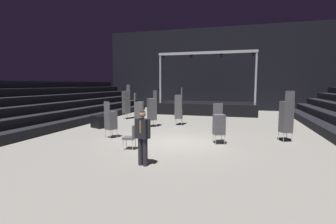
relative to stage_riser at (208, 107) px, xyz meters
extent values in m
cube|color=gray|center=(0.00, -11.03, -0.59)|extent=(22.00, 30.00, 0.10)
cube|color=black|center=(0.00, 3.97, 3.46)|extent=(22.00, 0.30, 8.00)
cube|color=black|center=(-6.88, -10.03, -0.32)|extent=(0.75, 24.00, 0.45)
cube|color=black|center=(-7.62, -10.03, 0.13)|extent=(0.75, 24.00, 0.45)
cube|color=black|center=(-8.38, -10.03, 0.58)|extent=(0.75, 24.00, 0.45)
cube|color=black|center=(-9.12, -10.03, 1.03)|extent=(0.75, 24.00, 0.45)
cube|color=black|center=(-9.88, -10.03, 1.48)|extent=(0.75, 24.00, 0.45)
cube|color=black|center=(-10.62, -10.03, 1.93)|extent=(0.75, 24.00, 0.45)
cube|color=black|center=(0.00, 0.03, -0.07)|extent=(7.99, 3.57, 0.94)
cylinder|color=#9EA0A8|center=(-3.74, -1.51, 2.39)|extent=(0.16, 0.16, 3.99)
cylinder|color=#9EA0A8|center=(3.74, -1.51, 2.39)|extent=(0.16, 0.16, 3.99)
cube|color=#9EA0A8|center=(0.00, -1.51, 4.39)|extent=(7.69, 0.20, 0.20)
cylinder|color=black|center=(-3.49, -1.51, 4.17)|extent=(0.18, 0.18, 0.22)
cylinder|color=black|center=(-1.16, -1.51, 4.17)|extent=(0.18, 0.18, 0.22)
cylinder|color=black|center=(1.16, -1.51, 4.17)|extent=(0.18, 0.18, 0.22)
cylinder|color=black|center=(3.49, -1.51, 4.17)|extent=(0.18, 0.18, 0.22)
cylinder|color=black|center=(-0.04, -14.39, -0.11)|extent=(0.15, 0.15, 0.85)
cylinder|color=black|center=(-0.21, -14.34, -0.11)|extent=(0.15, 0.15, 0.85)
cube|color=silver|center=(-0.14, -14.42, 0.61)|extent=(0.20, 0.14, 0.60)
cube|color=black|center=(-0.13, -14.36, 0.61)|extent=(0.45, 0.32, 0.60)
cube|color=brown|center=(-0.16, -14.48, 0.69)|extent=(0.06, 0.03, 0.39)
cylinder|color=black|center=(0.10, -14.42, 0.63)|extent=(0.12, 0.12, 0.56)
cylinder|color=black|center=(-0.35, -14.30, 0.63)|extent=(0.12, 0.12, 0.56)
sphere|color=#936B4C|center=(-0.13, -14.36, 1.05)|extent=(0.20, 0.20, 0.20)
sphere|color=black|center=(-0.13, -14.36, 1.11)|extent=(0.16, 0.16, 0.16)
cylinder|color=#B2B5BA|center=(-2.25, -9.03, -0.34)|extent=(0.02, 0.02, 0.40)
cylinder|color=#B2B5BA|center=(-2.17, -9.40, -0.34)|extent=(0.02, 0.02, 0.40)
cylinder|color=#B2B5BA|center=(-2.62, -9.12, -0.34)|extent=(0.02, 0.02, 0.40)
cylinder|color=#B2B5BA|center=(-2.54, -9.49, -0.34)|extent=(0.02, 0.02, 0.40)
cube|color=#4C4C51|center=(-2.39, -9.26, -0.10)|extent=(0.53, 0.53, 0.08)
cube|color=#4C4C51|center=(-2.39, -9.26, -0.01)|extent=(0.53, 0.53, 0.08)
cube|color=#4C4C51|center=(-2.39, -9.26, 0.07)|extent=(0.53, 0.53, 0.08)
cube|color=#4C4C51|center=(-2.39, -9.26, 0.16)|extent=(0.53, 0.53, 0.08)
cube|color=#4C4C51|center=(-2.39, -9.26, 0.24)|extent=(0.53, 0.53, 0.08)
cube|color=#4C4C51|center=(-2.39, -9.26, 0.33)|extent=(0.53, 0.53, 0.08)
cube|color=#4C4C51|center=(-2.39, -9.26, 0.41)|extent=(0.53, 0.53, 0.08)
cube|color=#4C4C51|center=(-2.39, -9.26, 0.50)|extent=(0.53, 0.53, 0.08)
cube|color=#4C4C51|center=(-2.39, -9.26, 0.58)|extent=(0.53, 0.53, 0.08)
cube|color=#4C4C51|center=(-2.39, -9.26, 0.67)|extent=(0.53, 0.53, 0.08)
cube|color=#4C4C51|center=(-2.39, -9.26, 0.75)|extent=(0.53, 0.53, 0.08)
cube|color=#4C4C51|center=(-2.39, -9.26, 0.84)|extent=(0.53, 0.53, 0.08)
cube|color=#4C4C51|center=(-2.39, -9.26, 0.92)|extent=(0.53, 0.53, 0.08)
cube|color=#4C4C51|center=(-2.39, -9.26, 1.01)|extent=(0.53, 0.53, 0.08)
cube|color=#4C4C51|center=(-2.58, -9.30, 1.28)|extent=(0.14, 0.41, 0.46)
cylinder|color=#B2B5BA|center=(2.12, -10.94, -0.34)|extent=(0.02, 0.02, 0.40)
cylinder|color=#B2B5BA|center=(1.77, -11.08, -0.34)|extent=(0.02, 0.02, 0.40)
cylinder|color=#B2B5BA|center=(1.97, -10.59, -0.34)|extent=(0.02, 0.02, 0.40)
cylinder|color=#B2B5BA|center=(1.62, -10.73, -0.34)|extent=(0.02, 0.02, 0.40)
cube|color=#4C4C51|center=(1.87, -10.83, -0.10)|extent=(0.58, 0.58, 0.08)
cube|color=#4C4C51|center=(1.87, -10.83, -0.01)|extent=(0.58, 0.58, 0.08)
cube|color=#4C4C51|center=(1.87, -10.83, 0.07)|extent=(0.58, 0.58, 0.08)
cube|color=#4C4C51|center=(1.87, -10.83, 0.16)|extent=(0.58, 0.58, 0.08)
cube|color=#4C4C51|center=(1.87, -10.83, 0.24)|extent=(0.58, 0.58, 0.08)
cube|color=#4C4C51|center=(1.87, -10.83, 0.33)|extent=(0.58, 0.58, 0.08)
cube|color=#4C4C51|center=(1.87, -10.83, 0.41)|extent=(0.58, 0.58, 0.08)
cube|color=#4C4C51|center=(1.87, -10.83, 0.50)|extent=(0.58, 0.58, 0.08)
cube|color=#4C4C51|center=(1.87, -10.83, 0.58)|extent=(0.58, 0.58, 0.08)
cube|color=#4C4C51|center=(1.87, -10.83, 0.67)|extent=(0.58, 0.58, 0.08)
cube|color=#4C4C51|center=(1.80, -10.66, 0.94)|extent=(0.39, 0.20, 0.46)
cylinder|color=#B2B5BA|center=(-3.17, -10.76, -0.34)|extent=(0.02, 0.02, 0.40)
cylinder|color=#B2B5BA|center=(-2.83, -10.93, -0.34)|extent=(0.02, 0.02, 0.40)
cylinder|color=#B2B5BA|center=(-3.34, -11.10, -0.34)|extent=(0.02, 0.02, 0.40)
cylinder|color=#B2B5BA|center=(-3.00, -11.27, -0.34)|extent=(0.02, 0.02, 0.40)
cube|color=#4C4C51|center=(-3.08, -11.01, -0.10)|extent=(0.59, 0.59, 0.08)
cube|color=#4C4C51|center=(-3.08, -11.01, -0.01)|extent=(0.59, 0.59, 0.08)
cube|color=#4C4C51|center=(-3.08, -11.01, 0.07)|extent=(0.59, 0.59, 0.08)
cube|color=#4C4C51|center=(-3.08, -11.01, 0.16)|extent=(0.59, 0.59, 0.08)
cube|color=#4C4C51|center=(-3.08, -11.01, 0.24)|extent=(0.59, 0.59, 0.08)
cube|color=#4C4C51|center=(-3.08, -11.01, 0.33)|extent=(0.59, 0.59, 0.08)
cube|color=#4C4C51|center=(-3.08, -11.01, 0.41)|extent=(0.59, 0.59, 0.08)
cube|color=#4C4C51|center=(-3.08, -11.01, 0.50)|extent=(0.59, 0.59, 0.08)
cube|color=#4C4C51|center=(-3.08, -11.01, 0.58)|extent=(0.59, 0.59, 0.08)
cube|color=#4C4C51|center=(-3.08, -11.01, 0.67)|extent=(0.59, 0.59, 0.08)
cube|color=#4C4C51|center=(-3.17, -11.19, 0.94)|extent=(0.39, 0.22, 0.46)
cylinder|color=#B2B5BA|center=(4.39, -9.45, -0.34)|extent=(0.02, 0.02, 0.40)
cylinder|color=#B2B5BA|center=(4.74, -9.30, -0.34)|extent=(0.02, 0.02, 0.40)
cylinder|color=#B2B5BA|center=(4.54, -9.80, -0.34)|extent=(0.02, 0.02, 0.40)
cylinder|color=#B2B5BA|center=(4.89, -9.65, -0.34)|extent=(0.02, 0.02, 0.40)
cube|color=#4C4C51|center=(4.64, -9.55, -0.10)|extent=(0.58, 0.58, 0.08)
cube|color=#4C4C51|center=(4.64, -9.55, -0.01)|extent=(0.58, 0.58, 0.08)
cube|color=#4C4C51|center=(4.64, -9.55, 0.07)|extent=(0.58, 0.58, 0.08)
cube|color=#4C4C51|center=(4.64, -9.55, 0.16)|extent=(0.58, 0.58, 0.08)
cube|color=#4C4C51|center=(4.64, -9.55, 0.24)|extent=(0.58, 0.58, 0.08)
cube|color=#4C4C51|center=(4.64, -9.55, 0.33)|extent=(0.58, 0.58, 0.08)
cube|color=#4C4C51|center=(4.64, -9.55, 0.41)|extent=(0.58, 0.58, 0.08)
cube|color=#4C4C51|center=(4.64, -9.55, 0.50)|extent=(0.58, 0.58, 0.08)
cube|color=#4C4C51|center=(4.64, -9.55, 0.58)|extent=(0.58, 0.58, 0.08)
cube|color=#4C4C51|center=(4.64, -9.55, 0.67)|extent=(0.58, 0.58, 0.08)
cube|color=#4C4C51|center=(4.64, -9.55, 0.75)|extent=(0.58, 0.58, 0.08)
cube|color=#4C4C51|center=(4.64, -9.55, 0.84)|extent=(0.58, 0.58, 0.08)
cube|color=#4C4C51|center=(4.64, -9.55, 0.92)|extent=(0.58, 0.58, 0.08)
cube|color=#4C4C51|center=(4.64, -9.55, 1.01)|extent=(0.58, 0.58, 0.08)
cube|color=#4C4C51|center=(4.64, -9.55, 1.09)|extent=(0.58, 0.58, 0.08)
cube|color=#4C4C51|center=(4.64, -9.55, 1.18)|extent=(0.58, 0.58, 0.08)
cube|color=#4C4C51|center=(4.71, -9.73, 1.45)|extent=(0.39, 0.20, 0.46)
cylinder|color=#B2B5BA|center=(-1.09, -6.78, -0.34)|extent=(0.02, 0.02, 0.40)
cylinder|color=#B2B5BA|center=(-1.13, -6.40, -0.34)|extent=(0.02, 0.02, 0.40)
cylinder|color=#B2B5BA|center=(-0.71, -6.73, -0.34)|extent=(0.02, 0.02, 0.40)
cylinder|color=#B2B5BA|center=(-0.75, -6.36, -0.34)|extent=(0.02, 0.02, 0.40)
cube|color=#4C4C51|center=(-0.92, -6.57, -0.10)|extent=(0.49, 0.49, 0.08)
cube|color=#4C4C51|center=(-0.92, -6.57, -0.01)|extent=(0.49, 0.49, 0.08)
cube|color=#4C4C51|center=(-0.92, -6.57, 0.07)|extent=(0.49, 0.49, 0.08)
cube|color=#4C4C51|center=(-0.92, -6.57, 0.16)|extent=(0.49, 0.49, 0.08)
cube|color=#4C4C51|center=(-0.92, -6.57, 0.24)|extent=(0.49, 0.49, 0.08)
cube|color=#4C4C51|center=(-0.92, -6.57, 0.33)|extent=(0.49, 0.49, 0.08)
cube|color=#4C4C51|center=(-0.92, -6.57, 0.41)|extent=(0.49, 0.49, 0.08)
cube|color=#4C4C51|center=(-0.92, -6.57, 0.50)|extent=(0.49, 0.49, 0.08)
cube|color=#4C4C51|center=(-0.92, -6.57, 0.58)|extent=(0.49, 0.49, 0.08)
cube|color=#4C4C51|center=(-0.92, -6.57, 0.67)|extent=(0.49, 0.49, 0.08)
cube|color=#4C4C51|center=(-0.92, -6.57, 0.75)|extent=(0.49, 0.49, 0.08)
cube|color=#4C4C51|center=(-0.92, -6.57, 0.84)|extent=(0.49, 0.49, 0.08)
cube|color=#4C4C51|center=(-0.92, -6.57, 0.92)|extent=(0.49, 0.49, 0.08)
cube|color=#4C4C51|center=(-0.92, -6.57, 1.01)|extent=(0.49, 0.49, 0.08)
cube|color=#4C4C51|center=(-0.92, -6.57, 1.09)|extent=(0.49, 0.49, 0.08)
cube|color=#4C4C51|center=(-0.92, -6.57, 1.18)|extent=(0.49, 0.49, 0.08)
cube|color=#4C4C51|center=(-0.92, -6.57, 1.26)|extent=(0.49, 0.49, 0.08)
cube|color=#4C4C51|center=(-0.73, -6.54, 1.53)|extent=(0.10, 0.41, 0.46)
cylinder|color=#B2B5BA|center=(-2.29, -7.86, -0.34)|extent=(0.02, 0.02, 0.40)
cylinder|color=#B2B5BA|center=(-2.55, -7.59, -0.34)|extent=(0.02, 0.02, 0.40)
cylinder|color=#B2B5BA|center=(-2.02, -7.60, -0.34)|extent=(0.02, 0.02, 0.40)
cylinder|color=#B2B5BA|center=(-2.28, -7.33, -0.34)|extent=(0.02, 0.02, 0.40)
cube|color=#4C4C51|center=(-2.28, -7.60, -0.10)|extent=(0.62, 0.62, 0.08)
cube|color=#4C4C51|center=(-2.28, -7.60, -0.01)|extent=(0.62, 0.62, 0.08)
cube|color=#4C4C51|center=(-2.28, -7.60, 0.07)|extent=(0.62, 0.62, 0.08)
cube|color=#4C4C51|center=(-2.28, -7.60, 0.16)|extent=(0.62, 0.62, 0.08)
cube|color=#4C4C51|center=(-2.28, -7.60, 0.24)|extent=(0.62, 0.62, 0.08)
cube|color=#4C4C51|center=(-2.28, -7.60, 0.33)|extent=(0.62, 0.62, 0.08)
cube|color=#4C4C51|center=(-2.28, -7.60, 0.41)|extent=(0.62, 0.62, 0.08)
cube|color=#4C4C51|center=(-2.28, -7.60, 0.50)|extent=(0.62, 0.62, 0.08)
cube|color=#4C4C51|center=(-2.28, -7.60, 0.58)|extent=(0.62, 0.62, 0.08)
cube|color=#4C4C51|center=(-2.28, -7.60, 0.67)|extent=(0.62, 0.62, 0.08)
cube|color=#4C4C51|center=(-2.28, -7.60, 0.75)|extent=(0.62, 0.62, 0.08)
cube|color=#4C4C51|center=(-2.28, -7.60, 0.84)|extent=(0.62, 0.62, 0.08)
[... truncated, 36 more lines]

